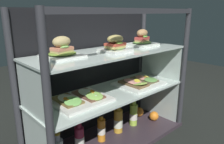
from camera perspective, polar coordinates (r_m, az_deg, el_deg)
name	(u,v)px	position (r m, az deg, el deg)	size (l,w,h in m)	color
ground_plane	(112,142)	(1.71, 0.00, -17.95)	(6.00, 6.00, 0.02)	black
case_base_deck	(112,139)	(1.70, 0.00, -17.24)	(1.19, 0.46, 0.03)	#372C34
case_frame	(102,71)	(1.56, -2.72, 0.19)	(1.19, 0.46, 0.96)	#333338
riser_lower_tier	(112,116)	(1.60, 0.00, -11.50)	(1.12, 0.38, 0.35)	silver
shelf_lower_glass	(112,93)	(1.53, 0.00, -5.42)	(1.14, 0.40, 0.01)	silver
riser_upper_tier	(112,73)	(1.48, 0.00, -0.24)	(1.12, 0.38, 0.27)	silver
shelf_upper_glass	(112,52)	(1.45, 0.00, 5.22)	(1.14, 0.40, 0.01)	silver
plated_roll_sandwich_mid_left	(62,50)	(1.28, -12.95, 5.64)	(0.21, 0.21, 0.12)	white
plated_roll_sandwich_far_right	(116,45)	(1.42, 0.98, 7.09)	(0.17, 0.17, 0.11)	white
plated_roll_sandwich_center	(142,40)	(1.70, 7.88, 8.27)	(0.20, 0.20, 0.13)	white
open_sandwich_tray_near_right_corner	(81,98)	(1.37, -8.22, -6.88)	(0.34, 0.28, 0.06)	white
open_sandwich_tray_far_left	(140,82)	(1.67, 7.24, -2.69)	(0.34, 0.28, 0.06)	white
juice_bottle_front_left_end	(79,137)	(1.55, -8.53, -16.59)	(0.07, 0.07, 0.21)	#A12B47
juice_bottle_back_right	(101,130)	(1.61, -2.79, -14.83)	(0.06, 0.06, 0.21)	orange
juice_bottle_near_post	(118,121)	(1.71, 1.63, -12.64)	(0.07, 0.07, 0.24)	gold
juice_bottle_front_fourth	(133,114)	(1.82, 5.64, -10.89)	(0.06, 0.06, 0.24)	#B1DA48
orange_fruit_beside_bottles	(139,112)	(1.98, 7.08, -10.33)	(0.08, 0.08, 0.08)	orange
orange_fruit_near_left_post	(154,116)	(1.94, 10.93, -11.25)	(0.08, 0.08, 0.08)	orange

